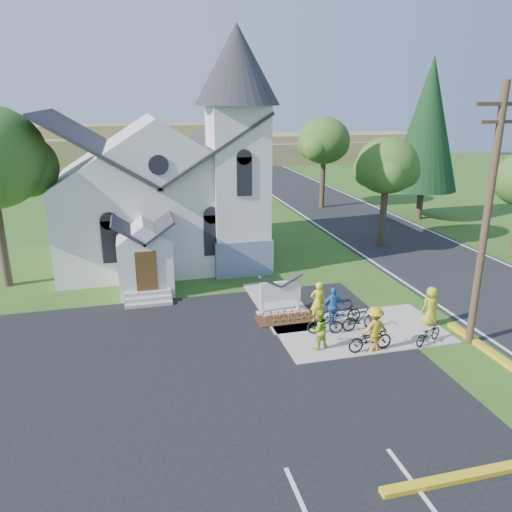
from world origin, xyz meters
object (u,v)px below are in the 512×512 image
object	(u,v)px
cyclist_2	(333,306)
bike_4	(428,334)
church_sign	(281,291)
bike_2	(370,339)
cyclist_4	(431,306)
cyclist_0	(318,302)
bike_0	(341,312)
cyclist_3	(374,329)
bike_1	(325,324)
utility_pole	(489,211)
cyclist_1	(318,329)
bike_3	(360,319)

from	to	relation	value
cyclist_2	bike_4	size ratio (longest dim) A/B	1.10
church_sign	bike_2	size ratio (longest dim) A/B	1.20
church_sign	cyclist_2	distance (m)	2.60
church_sign	cyclist_2	xyz separation A→B (m)	(1.77, -1.91, -0.12)
church_sign	cyclist_4	distance (m)	6.51
cyclist_0	bike_0	distance (m)	1.11
bike_2	cyclist_3	distance (m)	0.45
bike_1	bike_4	world-z (taller)	bike_1
utility_pole	bike_4	world-z (taller)	utility_pole
bike_0	cyclist_2	world-z (taller)	cyclist_2
cyclist_4	bike_4	bearing A→B (deg)	48.76
bike_4	cyclist_1	bearing A→B (deg)	56.76
bike_0	cyclist_3	bearing A→B (deg)	-172.74
cyclist_3	bike_3	xyz separation A→B (m)	(0.29, 1.76, -0.40)
cyclist_0	cyclist_3	xyz separation A→B (m)	(1.16, -2.97, -0.01)
bike_2	utility_pole	bearing A→B (deg)	-96.96
church_sign	bike_0	world-z (taller)	church_sign
cyclist_0	bike_1	bearing A→B (deg)	90.01
bike_3	cyclist_4	world-z (taller)	cyclist_4
cyclist_1	church_sign	bearing A→B (deg)	-101.29
bike_0	bike_1	size ratio (longest dim) A/B	1.19
cyclist_3	bike_2	bearing A→B (deg)	-4.46
church_sign	bike_3	xyz separation A→B (m)	(2.70, -2.64, -0.47)
utility_pole	bike_2	distance (m)	6.50
church_sign	bike_3	bearing A→B (deg)	-44.37
utility_pole	bike_3	world-z (taller)	utility_pole
church_sign	cyclist_0	xyz separation A→B (m)	(1.25, -1.43, -0.06)
cyclist_2	bike_3	distance (m)	1.23
bike_3	bike_4	xyz separation A→B (m)	(2.10, -1.76, -0.10)
church_sign	bike_3	world-z (taller)	church_sign
utility_pole	cyclist_3	distance (m)	6.09
utility_pole	cyclist_0	world-z (taller)	utility_pole
cyclist_4	bike_1	bearing A→B (deg)	-10.12
cyclist_1	cyclist_2	distance (m)	2.27
cyclist_1	bike_4	world-z (taller)	cyclist_1
bike_4	cyclist_2	bearing A→B (deg)	26.14
cyclist_0	bike_4	distance (m)	4.66
church_sign	bike_4	xyz separation A→B (m)	(4.80, -4.40, -0.57)
cyclist_0	bike_4	world-z (taller)	cyclist_0
utility_pole	bike_2	world-z (taller)	utility_pole
bike_4	cyclist_4	bearing A→B (deg)	-58.74
bike_2	cyclist_3	world-z (taller)	cyclist_3
bike_1	cyclist_3	xyz separation A→B (m)	(1.28, -1.77, 0.46)
bike_3	bike_4	bearing A→B (deg)	-135.28
cyclist_4	bike_3	bearing A→B (deg)	-11.48
bike_3	bike_4	world-z (taller)	bike_3
cyclist_2	cyclist_3	size ratio (longest dim) A/B	0.94
utility_pole	cyclist_1	distance (m)	7.72
church_sign	bike_4	distance (m)	6.54
cyclist_2	bike_2	size ratio (longest dim) A/B	0.93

